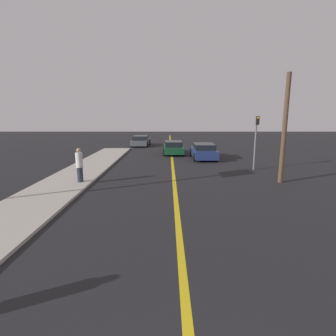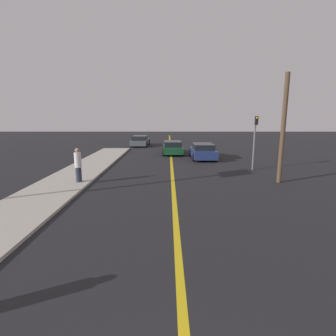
# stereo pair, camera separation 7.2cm
# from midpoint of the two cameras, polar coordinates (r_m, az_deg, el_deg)

# --- Properties ---
(road_center_line) EXTENTS (0.20, 60.00, 0.01)m
(road_center_line) POSITION_cam_midpoint_polar(r_m,az_deg,el_deg) (19.10, 1.06, 0.50)
(road_center_line) COLOR gold
(road_center_line) RESTS_ON ground_plane
(sidewalk_left) EXTENTS (2.84, 27.67, 0.12)m
(sidewalk_left) POSITION_cam_midpoint_polar(r_m,az_deg,el_deg) (16.01, -20.19, -2.13)
(sidewalk_left) COLOR #ADA89E
(sidewalk_left) RESTS_ON ground_plane
(car_near_right_lane) EXTENTS (2.02, 4.27, 1.29)m
(car_near_right_lane) POSITION_cam_midpoint_polar(r_m,az_deg,el_deg) (22.41, 7.81, 3.63)
(car_near_right_lane) COLOR navy
(car_near_right_lane) RESTS_ON ground_plane
(car_ahead_center) EXTENTS (2.01, 4.19, 1.23)m
(car_ahead_center) POSITION_cam_midpoint_polar(r_m,az_deg,el_deg) (25.00, 1.25, 4.47)
(car_ahead_center) COLOR #144728
(car_ahead_center) RESTS_ON ground_plane
(car_far_distant) EXTENTS (2.12, 4.29, 1.24)m
(car_far_distant) POSITION_cam_midpoint_polar(r_m,az_deg,el_deg) (31.94, -5.87, 5.89)
(car_far_distant) COLOR #4C5156
(car_far_distant) RESTS_ON ground_plane
(pedestrian_mid_group) EXTENTS (0.36, 0.36, 1.81)m
(pedestrian_mid_group) POSITION_cam_midpoint_polar(r_m,az_deg,el_deg) (14.63, -18.70, 0.62)
(pedestrian_mid_group) COLOR #282D3D
(pedestrian_mid_group) RESTS_ON sidewalk_left
(traffic_light) EXTENTS (0.18, 0.40, 3.56)m
(traffic_light) POSITION_cam_midpoint_polar(r_m,az_deg,el_deg) (18.28, 18.63, 6.43)
(traffic_light) COLOR slate
(traffic_light) RESTS_ON ground_plane
(utility_pole) EXTENTS (0.24, 0.24, 5.76)m
(utility_pole) POSITION_cam_midpoint_polar(r_m,az_deg,el_deg) (15.20, 24.04, 7.68)
(utility_pole) COLOR brown
(utility_pole) RESTS_ON ground_plane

